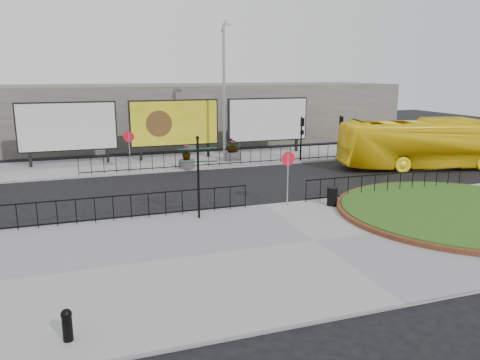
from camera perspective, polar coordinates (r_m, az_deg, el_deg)
name	(u,v)px	position (r m, az deg, el deg)	size (l,w,h in m)	color
ground	(264,207)	(21.62, 2.89, -3.29)	(90.00, 90.00, 0.00)	black
pavement_near	(315,242)	(17.30, 9.11, -7.48)	(30.00, 10.00, 0.12)	gray
pavement_far	(200,160)	(32.74, -4.94, 2.41)	(44.00, 6.00, 0.12)	gray
brick_edge	(459,211)	(22.35, 25.15, -3.44)	(10.40, 10.40, 0.18)	brown
grass_lawn	(459,211)	(22.35, 25.15, -3.39)	(10.00, 10.00, 0.22)	#275015
railing_near_left	(131,207)	(19.77, -13.14, -3.17)	(10.00, 0.10, 1.10)	black
railing_near_right	(388,184)	(24.32, 17.55, -0.42)	(9.00, 0.10, 1.10)	black
railing_far	(225,157)	(30.34, -1.88, 2.77)	(18.00, 0.10, 1.10)	black
speed_sign_far	(129,143)	(29.07, -13.37, 4.47)	(0.64, 0.07, 2.47)	gray
speed_sign_near	(288,166)	(21.19, 5.86, 1.66)	(0.64, 0.07, 2.47)	gray
billboard_left	(68,127)	(32.40, -20.28, 6.08)	(6.20, 0.31, 4.10)	black
billboard_mid	(175,123)	(33.00, -7.99, 6.87)	(6.20, 0.31, 4.10)	black
billboard_right	(268,120)	(35.01, 3.41, 7.32)	(6.20, 0.31, 4.10)	black
lamp_post	(224,91)	(31.65, -1.96, 10.77)	(0.74, 0.18, 9.23)	gray
signal_pole_a	(302,132)	(32.19, 7.53, 5.83)	(0.22, 0.26, 3.00)	black
signal_pole_b	(340,130)	(33.62, 12.14, 5.96)	(0.22, 0.26, 3.00)	black
building_backdrop	(171,113)	(42.11, -8.37, 8.03)	(40.00, 10.00, 5.00)	slate
fingerpost_sign	(198,169)	(19.17, -5.13, 1.32)	(1.61, 0.36, 3.44)	black
bollard	(67,323)	(11.69, -20.34, -16.07)	(0.25, 0.25, 0.78)	black
litter_bin	(332,196)	(21.70, 11.18, -1.97)	(0.51, 0.51, 0.84)	black
bus	(430,144)	(32.35, 22.15, 4.13)	(2.69, 11.51, 3.21)	yellow
planter_a	(187,159)	(29.81, -6.53, 2.50)	(1.01, 1.01, 1.53)	#4C4C4F
planter_b	(231,152)	(32.23, -1.07, 3.38)	(1.07, 1.07, 1.57)	#4C4C4F
planter_c	(234,153)	(32.31, -0.73, 3.27)	(0.99, 0.99, 1.40)	#4C4C4F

